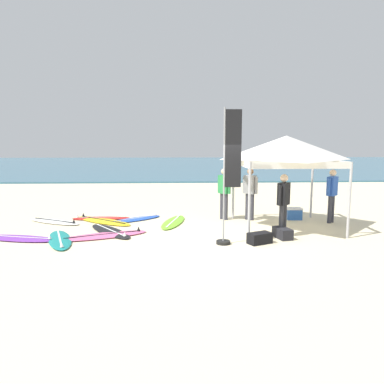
{
  "coord_description": "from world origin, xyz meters",
  "views": [
    {
      "loc": [
        -0.58,
        -9.22,
        2.56
      ],
      "look_at": [
        -0.1,
        2.01,
        1.0
      ],
      "focal_mm": 33.67,
      "sensor_mm": 36.0,
      "label": 1
    }
  ],
  "objects_px": {
    "canopy_tent": "(286,148)",
    "surfboard_yellow": "(103,221)",
    "surfboard_red": "(101,218)",
    "gear_bag_near_tent": "(260,238)",
    "surfboard_teal": "(60,240)",
    "banner_flag": "(229,182)",
    "surfboard_blue": "(136,219)",
    "surfboard_white": "(55,221)",
    "surfboard_lime": "(173,222)",
    "person_green": "(224,190)",
    "person_grey": "(250,190)",
    "gear_bag_by_pole": "(282,233)",
    "person_black": "(283,201)",
    "person_blue": "(332,192)",
    "cooler_box": "(294,213)",
    "surfboard_pink": "(104,235)",
    "surfboard_purple": "(19,238)",
    "surfboard_black": "(110,231)"
  },
  "relations": [
    {
      "from": "surfboard_pink",
      "to": "person_black",
      "type": "height_order",
      "value": "person_black"
    },
    {
      "from": "gear_bag_near_tent",
      "to": "cooler_box",
      "type": "xyz_separation_m",
      "value": [
        1.81,
        2.83,
        0.06
      ]
    },
    {
      "from": "canopy_tent",
      "to": "person_green",
      "type": "bearing_deg",
      "value": 145.04
    },
    {
      "from": "surfboard_yellow",
      "to": "surfboard_lime",
      "type": "xyz_separation_m",
      "value": [
        2.28,
        -0.28,
        0.0
      ]
    },
    {
      "from": "canopy_tent",
      "to": "surfboard_blue",
      "type": "xyz_separation_m",
      "value": [
        -4.59,
        1.18,
        -2.35
      ]
    },
    {
      "from": "surfboard_yellow",
      "to": "banner_flag",
      "type": "distance_m",
      "value": 4.82
    },
    {
      "from": "surfboard_lime",
      "to": "person_green",
      "type": "xyz_separation_m",
      "value": [
        1.68,
        0.48,
        0.95
      ]
    },
    {
      "from": "surfboard_teal",
      "to": "person_black",
      "type": "distance_m",
      "value": 6.03
    },
    {
      "from": "surfboard_lime",
      "to": "banner_flag",
      "type": "height_order",
      "value": "banner_flag"
    },
    {
      "from": "surfboard_blue",
      "to": "gear_bag_by_pole",
      "type": "distance_m",
      "value": 4.85
    },
    {
      "from": "person_black",
      "to": "cooler_box",
      "type": "xyz_separation_m",
      "value": [
        1.02,
        2.17,
        -0.79
      ]
    },
    {
      "from": "surfboard_teal",
      "to": "person_grey",
      "type": "distance_m",
      "value": 6.04
    },
    {
      "from": "person_green",
      "to": "banner_flag",
      "type": "distance_m",
      "value": 2.98
    },
    {
      "from": "canopy_tent",
      "to": "surfboard_blue",
      "type": "distance_m",
      "value": 5.29
    },
    {
      "from": "person_green",
      "to": "gear_bag_by_pole",
      "type": "xyz_separation_m",
      "value": [
        1.27,
        -2.44,
        -0.85
      ]
    },
    {
      "from": "surfboard_blue",
      "to": "surfboard_white",
      "type": "distance_m",
      "value": 2.59
    },
    {
      "from": "surfboard_white",
      "to": "surfboard_teal",
      "type": "height_order",
      "value": "same"
    },
    {
      "from": "cooler_box",
      "to": "person_grey",
      "type": "bearing_deg",
      "value": -179.6
    },
    {
      "from": "surfboard_black",
      "to": "banner_flag",
      "type": "distance_m",
      "value": 3.78
    },
    {
      "from": "gear_bag_near_tent",
      "to": "gear_bag_by_pole",
      "type": "bearing_deg",
      "value": 33.27
    },
    {
      "from": "surfboard_teal",
      "to": "gear_bag_near_tent",
      "type": "relative_size",
      "value": 3.58
    },
    {
      "from": "surfboard_white",
      "to": "person_black",
      "type": "relative_size",
      "value": 1.19
    },
    {
      "from": "surfboard_white",
      "to": "surfboard_teal",
      "type": "distance_m",
      "value": 2.38
    },
    {
      "from": "person_green",
      "to": "person_grey",
      "type": "xyz_separation_m",
      "value": [
        0.85,
        -0.09,
        0.0
      ]
    },
    {
      "from": "surfboard_black",
      "to": "surfboard_pink",
      "type": "relative_size",
      "value": 0.83
    },
    {
      "from": "surfboard_blue",
      "to": "surfboard_yellow",
      "type": "relative_size",
      "value": 0.8
    },
    {
      "from": "surfboard_blue",
      "to": "surfboard_red",
      "type": "height_order",
      "value": "same"
    },
    {
      "from": "surfboard_black",
      "to": "surfboard_yellow",
      "type": "bearing_deg",
      "value": 109.43
    },
    {
      "from": "surfboard_red",
      "to": "canopy_tent",
      "type": "bearing_deg",
      "value": -13.32
    },
    {
      "from": "surfboard_teal",
      "to": "person_black",
      "type": "height_order",
      "value": "person_black"
    },
    {
      "from": "person_green",
      "to": "gear_bag_by_pole",
      "type": "height_order",
      "value": "person_green"
    },
    {
      "from": "cooler_box",
      "to": "surfboard_black",
      "type": "bearing_deg",
      "value": -165.4
    },
    {
      "from": "surfboard_purple",
      "to": "surfboard_teal",
      "type": "xyz_separation_m",
      "value": [
        1.12,
        -0.19,
        0.0
      ]
    },
    {
      "from": "surfboard_purple",
      "to": "surfboard_lime",
      "type": "bearing_deg",
      "value": 23.72
    },
    {
      "from": "canopy_tent",
      "to": "surfboard_yellow",
      "type": "relative_size",
      "value": 1.24
    },
    {
      "from": "surfboard_purple",
      "to": "gear_bag_by_pole",
      "type": "bearing_deg",
      "value": -1.36
    },
    {
      "from": "person_grey",
      "to": "cooler_box",
      "type": "distance_m",
      "value": 1.69
    },
    {
      "from": "surfboard_red",
      "to": "person_green",
      "type": "bearing_deg",
      "value": -2.8
    },
    {
      "from": "surfboard_blue",
      "to": "person_grey",
      "type": "distance_m",
      "value": 3.88
    },
    {
      "from": "surfboard_white",
      "to": "person_green",
      "type": "height_order",
      "value": "person_green"
    },
    {
      "from": "person_blue",
      "to": "cooler_box",
      "type": "xyz_separation_m",
      "value": [
        -1.02,
        0.55,
        -0.79
      ]
    },
    {
      "from": "surfboard_yellow",
      "to": "person_grey",
      "type": "xyz_separation_m",
      "value": [
        4.81,
        0.11,
        0.95
      ]
    },
    {
      "from": "surfboard_yellow",
      "to": "cooler_box",
      "type": "distance_m",
      "value": 6.31
    },
    {
      "from": "surfboard_purple",
      "to": "surfboard_yellow",
      "type": "distance_m",
      "value": 2.73
    },
    {
      "from": "surfboard_red",
      "to": "gear_bag_near_tent",
      "type": "bearing_deg",
      "value": -33.83
    },
    {
      "from": "person_black",
      "to": "banner_flag",
      "type": "relative_size",
      "value": 0.5
    },
    {
      "from": "surfboard_blue",
      "to": "surfboard_white",
      "type": "bearing_deg",
      "value": -174.41
    },
    {
      "from": "surfboard_purple",
      "to": "surfboard_yellow",
      "type": "relative_size",
      "value": 1.02
    },
    {
      "from": "surfboard_yellow",
      "to": "surfboard_lime",
      "type": "relative_size",
      "value": 1.06
    },
    {
      "from": "person_blue",
      "to": "gear_bag_near_tent",
      "type": "height_order",
      "value": "person_blue"
    }
  ]
}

